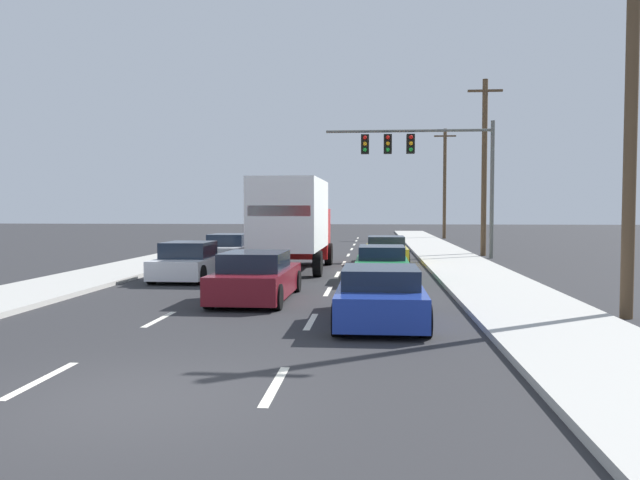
{
  "coord_description": "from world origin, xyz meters",
  "views": [
    {
      "loc": [
        3.06,
        -7.72,
        2.45
      ],
      "look_at": [
        0.95,
        16.85,
        1.24
      ],
      "focal_mm": 35.27,
      "sensor_mm": 36.0,
      "label": 1
    }
  ],
  "objects_px": {
    "car_maroon": "(256,278)",
    "car_green": "(382,264)",
    "traffic_signal_mast": "(415,153)",
    "car_white": "(190,262)",
    "car_blue": "(380,296)",
    "utility_pole_near": "(631,110)",
    "box_truck": "(294,219)",
    "car_silver": "(229,250)",
    "car_yellow": "(386,251)",
    "utility_pole_mid": "(484,165)",
    "utility_pole_far": "(445,182)"
  },
  "relations": [
    {
      "from": "car_blue",
      "to": "utility_pole_mid",
      "type": "bearing_deg",
      "value": 74.37
    },
    {
      "from": "utility_pole_mid",
      "to": "traffic_signal_mast",
      "type": "bearing_deg",
      "value": -153.62
    },
    {
      "from": "utility_pole_near",
      "to": "car_yellow",
      "type": "bearing_deg",
      "value": 110.24
    },
    {
      "from": "car_yellow",
      "to": "traffic_signal_mast",
      "type": "distance_m",
      "value": 6.02
    },
    {
      "from": "car_blue",
      "to": "car_yellow",
      "type": "bearing_deg",
      "value": 88.43
    },
    {
      "from": "car_green",
      "to": "traffic_signal_mast",
      "type": "relative_size",
      "value": 0.54
    },
    {
      "from": "car_blue",
      "to": "utility_pole_near",
      "type": "bearing_deg",
      "value": 9.3
    },
    {
      "from": "car_maroon",
      "to": "car_white",
      "type": "bearing_deg",
      "value": 124.41
    },
    {
      "from": "car_blue",
      "to": "utility_pole_near",
      "type": "relative_size",
      "value": 0.49
    },
    {
      "from": "box_truck",
      "to": "utility_pole_near",
      "type": "distance_m",
      "value": 13.58
    },
    {
      "from": "car_green",
      "to": "utility_pole_far",
      "type": "distance_m",
      "value": 32.28
    },
    {
      "from": "box_truck",
      "to": "car_green",
      "type": "distance_m",
      "value": 4.7
    },
    {
      "from": "traffic_signal_mast",
      "to": "utility_pole_near",
      "type": "xyz_separation_m",
      "value": [
        3.61,
        -17.31,
        -0.61
      ]
    },
    {
      "from": "traffic_signal_mast",
      "to": "utility_pole_far",
      "type": "height_order",
      "value": "utility_pole_far"
    },
    {
      "from": "car_yellow",
      "to": "car_green",
      "type": "xyz_separation_m",
      "value": [
        -0.28,
        -6.7,
        -0.02
      ]
    },
    {
      "from": "box_truck",
      "to": "traffic_signal_mast",
      "type": "height_order",
      "value": "traffic_signal_mast"
    },
    {
      "from": "utility_pole_mid",
      "to": "utility_pole_far",
      "type": "xyz_separation_m",
      "value": [
        0.11,
        19.53,
        -0.05
      ]
    },
    {
      "from": "car_white",
      "to": "car_yellow",
      "type": "xyz_separation_m",
      "value": [
        6.97,
        6.96,
        -0.03
      ]
    },
    {
      "from": "box_truck",
      "to": "car_yellow",
      "type": "relative_size",
      "value": 1.69
    },
    {
      "from": "car_silver",
      "to": "car_maroon",
      "type": "bearing_deg",
      "value": -73.35
    },
    {
      "from": "utility_pole_mid",
      "to": "car_white",
      "type": "bearing_deg",
      "value": -134.84
    },
    {
      "from": "car_white",
      "to": "car_yellow",
      "type": "relative_size",
      "value": 0.94
    },
    {
      "from": "car_silver",
      "to": "traffic_signal_mast",
      "type": "distance_m",
      "value": 10.51
    },
    {
      "from": "car_green",
      "to": "utility_pole_mid",
      "type": "bearing_deg",
      "value": 65.41
    },
    {
      "from": "car_yellow",
      "to": "car_blue",
      "type": "distance_m",
      "value": 14.77
    },
    {
      "from": "car_yellow",
      "to": "utility_pole_far",
      "type": "height_order",
      "value": "utility_pole_far"
    },
    {
      "from": "traffic_signal_mast",
      "to": "car_green",
      "type": "bearing_deg",
      "value": -99.94
    },
    {
      "from": "car_maroon",
      "to": "car_blue",
      "type": "bearing_deg",
      "value": -42.57
    },
    {
      "from": "box_truck",
      "to": "utility_pole_near",
      "type": "relative_size",
      "value": 0.83
    },
    {
      "from": "car_green",
      "to": "box_truck",
      "type": "bearing_deg",
      "value": 140.46
    },
    {
      "from": "car_yellow",
      "to": "utility_pole_near",
      "type": "distance_m",
      "value": 15.32
    },
    {
      "from": "box_truck",
      "to": "utility_pole_far",
      "type": "height_order",
      "value": "utility_pole_far"
    },
    {
      "from": "car_yellow",
      "to": "utility_pole_far",
      "type": "xyz_separation_m",
      "value": [
        5.31,
        24.82,
        4.14
      ]
    },
    {
      "from": "box_truck",
      "to": "utility_pole_mid",
      "type": "distance_m",
      "value": 13.06
    },
    {
      "from": "utility_pole_near",
      "to": "box_truck",
      "type": "bearing_deg",
      "value": 131.42
    },
    {
      "from": "traffic_signal_mast",
      "to": "car_blue",
      "type": "bearing_deg",
      "value": -95.97
    },
    {
      "from": "box_truck",
      "to": "utility_pole_near",
      "type": "bearing_deg",
      "value": -48.58
    },
    {
      "from": "utility_pole_mid",
      "to": "utility_pole_far",
      "type": "bearing_deg",
      "value": 89.68
    },
    {
      "from": "traffic_signal_mast",
      "to": "utility_pole_near",
      "type": "distance_m",
      "value": 17.69
    },
    {
      "from": "car_silver",
      "to": "utility_pole_mid",
      "type": "height_order",
      "value": "utility_pole_mid"
    },
    {
      "from": "utility_pole_near",
      "to": "traffic_signal_mast",
      "type": "bearing_deg",
      "value": 101.78
    },
    {
      "from": "box_truck",
      "to": "utility_pole_mid",
      "type": "relative_size",
      "value": 0.81
    },
    {
      "from": "utility_pole_near",
      "to": "utility_pole_far",
      "type": "relative_size",
      "value": 0.99
    },
    {
      "from": "car_silver",
      "to": "car_blue",
      "type": "height_order",
      "value": "car_silver"
    },
    {
      "from": "traffic_signal_mast",
      "to": "utility_pole_near",
      "type": "bearing_deg",
      "value": -78.22
    },
    {
      "from": "car_maroon",
      "to": "car_green",
      "type": "bearing_deg",
      "value": 55.67
    },
    {
      "from": "utility_pole_far",
      "to": "car_yellow",
      "type": "bearing_deg",
      "value": -102.09
    },
    {
      "from": "car_maroon",
      "to": "car_yellow",
      "type": "xyz_separation_m",
      "value": [
        3.71,
        11.72,
        -0.04
      ]
    },
    {
      "from": "car_white",
      "to": "car_yellow",
      "type": "height_order",
      "value": "car_white"
    },
    {
      "from": "car_maroon",
      "to": "utility_pole_mid",
      "type": "bearing_deg",
      "value": 62.34
    }
  ]
}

